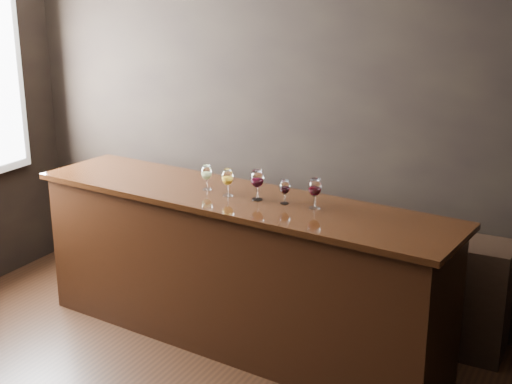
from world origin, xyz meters
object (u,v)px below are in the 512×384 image
at_px(bar_counter, 237,273).
at_px(glass_white, 206,173).
at_px(back_bar_shelf, 351,274).
at_px(glass_red_c, 315,188).
at_px(glass_red_b, 285,187).
at_px(glass_amber, 227,178).
at_px(glass_red_a, 257,179).

xyz_separation_m(bar_counter, glass_white, (-0.26, 0.04, 0.70)).
distance_m(bar_counter, back_bar_shelf, 0.90).
distance_m(glass_white, glass_red_c, 0.85).
height_order(bar_counter, glass_white, glass_white).
bearing_deg(glass_red_c, back_bar_shelf, 85.32).
bearing_deg(glass_red_b, glass_amber, -176.86).
relative_size(glass_red_b, glass_red_c, 0.82).
distance_m(bar_counter, glass_white, 0.75).
xyz_separation_m(bar_counter, glass_amber, (-0.05, -0.02, 0.71)).
xyz_separation_m(back_bar_shelf, glass_red_c, (-0.05, -0.62, 0.84)).
relative_size(back_bar_shelf, glass_red_c, 11.27).
height_order(back_bar_shelf, glass_red_b, glass_red_b).
bearing_deg(glass_red_a, glass_red_c, 1.62).
relative_size(glass_red_a, glass_red_c, 1.04).
xyz_separation_m(bar_counter, glass_red_b, (0.37, 0.00, 0.69)).
distance_m(glass_red_b, glass_red_c, 0.22).
bearing_deg(glass_red_b, glass_red_a, -177.53).
bearing_deg(bar_counter, glass_white, 177.77).
bearing_deg(bar_counter, back_bar_shelf, 50.00).
xyz_separation_m(bar_counter, glass_red_c, (0.59, 0.00, 0.72)).
relative_size(bar_counter, glass_red_c, 15.07).
bearing_deg(bar_counter, glass_red_a, 3.07).
bearing_deg(back_bar_shelf, bar_counter, -135.63).
xyz_separation_m(glass_white, glass_red_c, (0.85, -0.03, 0.02)).
bearing_deg(glass_white, glass_amber, -15.77).
relative_size(glass_white, glass_red_a, 0.85).
height_order(glass_white, glass_amber, glass_amber).
height_order(glass_red_a, glass_red_c, glass_red_a).
distance_m(bar_counter, glass_red_a, 0.74).
relative_size(bar_counter, glass_amber, 15.89).
distance_m(back_bar_shelf, glass_amber, 1.27).
height_order(back_bar_shelf, glass_red_c, glass_red_c).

